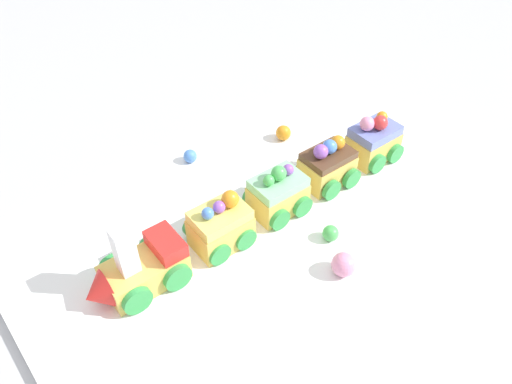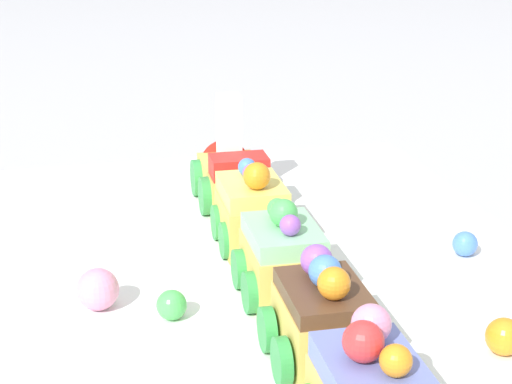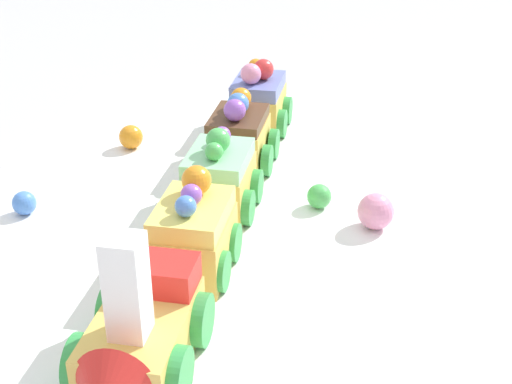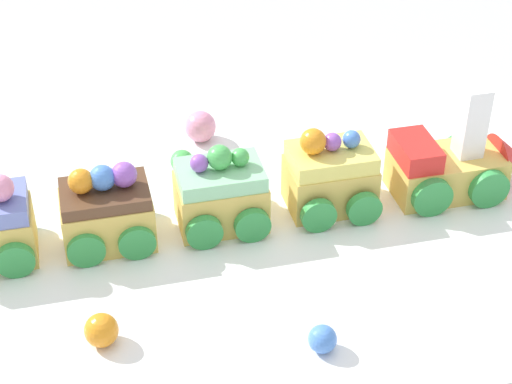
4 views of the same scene
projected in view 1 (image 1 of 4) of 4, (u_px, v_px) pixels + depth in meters
name	position (u px, v px, depth m)	size (l,w,h in m)	color
ground_plane	(263.00, 224.00, 0.68)	(10.00, 10.00, 0.00)	#B2B2B7
display_board	(263.00, 221.00, 0.67)	(0.65, 0.45, 0.01)	white
cake_train_locomotive	(137.00, 271.00, 0.57)	(0.12, 0.07, 0.10)	#E0BC56
cake_car_lemon	(219.00, 225.00, 0.62)	(0.07, 0.07, 0.08)	#E0BC56
cake_car_mint	(278.00, 194.00, 0.66)	(0.07, 0.07, 0.07)	#E0BC56
cake_car_chocolate	(328.00, 166.00, 0.71)	(0.07, 0.07, 0.07)	#E0BC56
cake_car_blueberry	(373.00, 141.00, 0.75)	(0.07, 0.07, 0.08)	#E0BC56
gumball_blue	(190.00, 156.00, 0.75)	(0.02, 0.02, 0.02)	#4C84E0
gumball_green	(331.00, 233.00, 0.64)	(0.02, 0.02, 0.02)	#4CBC56
gumball_pink	(344.00, 264.00, 0.59)	(0.03, 0.03, 0.03)	pink
gumball_orange	(283.00, 133.00, 0.79)	(0.02, 0.02, 0.02)	orange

